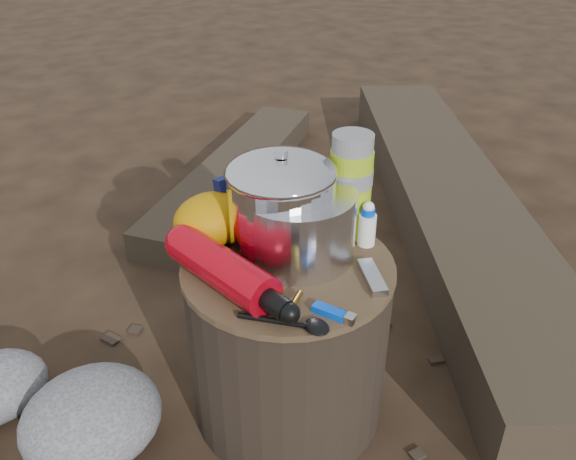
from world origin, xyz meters
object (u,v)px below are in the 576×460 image
stump (288,339)px  log_main (449,202)px  travel_mug (296,202)px  camping_pot (281,206)px  fuel_bottle (223,269)px  thermos (350,186)px

stump → log_main: bearing=24.7°
travel_mug → log_main: bearing=20.2°
stump → camping_pot: (0.02, 0.05, 0.31)m
stump → log_main: stump is taller
stump → fuel_bottle: bearing=179.5°
log_main → fuel_bottle: (-1.06, -0.42, 0.35)m
stump → thermos: (0.18, 0.04, 0.31)m
fuel_bottle → travel_mug: (0.24, 0.12, 0.02)m
camping_pot → fuel_bottle: size_ratio=0.66×
log_main → camping_pot: (-0.90, -0.37, 0.42)m
camping_pot → thermos: (0.16, -0.01, 0.01)m
log_main → stump: bearing=-125.6°
stump → log_main: size_ratio=0.21×
fuel_bottle → thermos: bearing=-5.5°
camping_pot → travel_mug: size_ratio=1.73×
stump → camping_pot: size_ratio=2.00×
stump → thermos: 0.36m
log_main → fuel_bottle: size_ratio=6.40×
log_main → fuel_bottle: bearing=-128.6°
thermos → travel_mug: 0.13m
stump → travel_mug: bearing=51.9°
stump → log_main: (0.92, 0.42, -0.11)m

